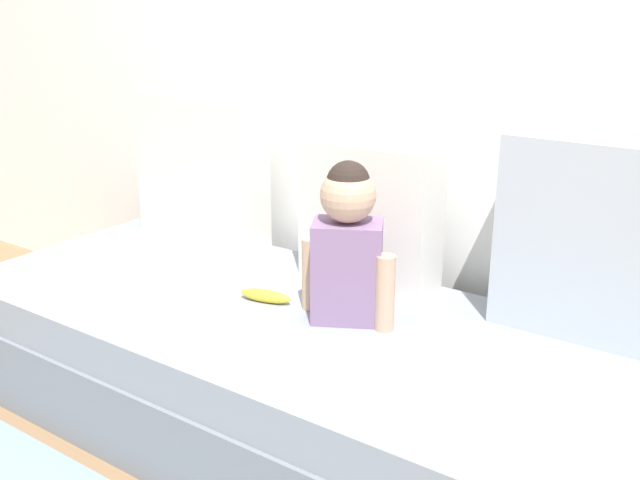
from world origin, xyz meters
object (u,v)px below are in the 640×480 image
at_px(couch, 306,378).
at_px(throw_pillow_left, 202,169).
at_px(throw_pillow_center, 370,214).
at_px(banana, 266,296).
at_px(throw_pillow_right, 608,243).
at_px(toddler, 347,243).

height_order(couch, throw_pillow_left, throw_pillow_left).
bearing_deg(throw_pillow_left, throw_pillow_center, 0.00).
bearing_deg(throw_pillow_center, banana, -116.13).
bearing_deg(banana, couch, -6.26).
height_order(couch, banana, banana).
bearing_deg(banana, throw_pillow_left, 149.43).
relative_size(couch, throw_pillow_right, 4.11).
distance_m(couch, throw_pillow_center, 0.56).
xyz_separation_m(couch, throw_pillow_left, (-0.74, 0.36, 0.48)).
height_order(couch, throw_pillow_center, throw_pillow_center).
height_order(throw_pillow_center, banana, throw_pillow_center).
distance_m(throw_pillow_left, toddler, 0.89).
height_order(couch, throw_pillow_right, throw_pillow_right).
xyz_separation_m(throw_pillow_left, throw_pillow_right, (1.48, 0.00, -0.00)).
xyz_separation_m(throw_pillow_left, throw_pillow_center, (0.74, 0.00, -0.05)).
distance_m(toddler, banana, 0.35).
relative_size(couch, banana, 14.01).
bearing_deg(throw_pillow_right, banana, -159.50).
bearing_deg(throw_pillow_right, couch, -154.24).
distance_m(throw_pillow_left, throw_pillow_right, 1.48).
relative_size(throw_pillow_right, toddler, 1.23).
relative_size(throw_pillow_center, throw_pillow_right, 0.79).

